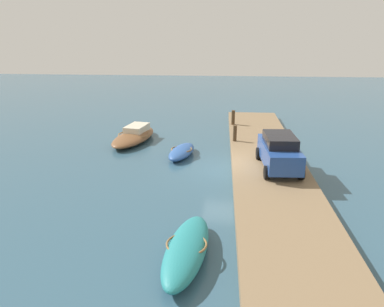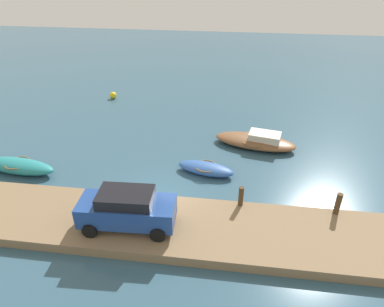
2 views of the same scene
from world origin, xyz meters
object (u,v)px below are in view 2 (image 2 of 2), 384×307
Objects in this scene: rowboat_blue at (206,168)px; mooring_post_mid_west at (338,204)px; marker_buoy at (113,95)px; parked_car at (127,209)px; mooring_post_west at (241,196)px; rowboat_teal at (18,166)px; motorboat_brown at (256,141)px.

rowboat_blue is 7.01m from mooring_post_mid_west.
marker_buoy is at bearing 138.32° from mooring_post_mid_west.
rowboat_blue is at bearing 58.72° from parked_car.
mooring_post_west is 5.19m from parked_car.
rowboat_teal is 4.30× the size of mooring_post_mid_west.
mooring_post_west is (12.32, -1.90, 0.58)m from rowboat_teal.
marker_buoy is (-5.99, 15.44, -1.10)m from parked_car.
mooring_post_west is 4.30m from mooring_post_mid_west.
motorboat_brown is at bearing -30.09° from marker_buoy.
motorboat_brown is 5.12× the size of mooring_post_mid_west.
rowboat_blue is at bearing -49.29° from marker_buoy.
mooring_post_mid_west reaches higher than mooring_post_west.
motorboat_brown is 1.31× the size of parked_car.
marker_buoy is (-15.05, 13.40, -0.71)m from mooring_post_mid_west.
motorboat_brown is 9.76× the size of marker_buoy.
rowboat_blue is 3.75m from mooring_post_west.
motorboat_brown is 4.51m from rowboat_blue.
motorboat_brown is 5.42× the size of mooring_post_west.
marker_buoy is at bearing 161.39° from motorboat_brown.
motorboat_brown is 1.61× the size of rowboat_blue.
mooring_post_mid_west is at bearing 0.00° from mooring_post_west.
rowboat_blue is at bearing 13.25° from rowboat_teal.
mooring_post_mid_west is at bearing -51.56° from motorboat_brown.
motorboat_brown is 1.19× the size of rowboat_teal.
mooring_post_mid_west is 20.16m from marker_buoy.
mooring_post_mid_west is 0.25× the size of parked_car.
rowboat_blue reaches higher than marker_buoy.
rowboat_blue is 13.52m from marker_buoy.
mooring_post_mid_west is (16.62, -1.90, 0.61)m from rowboat_teal.
mooring_post_west is at bearing -86.45° from motorboat_brown.
motorboat_brown reaches higher than rowboat_blue.
rowboat_blue is 0.74× the size of rowboat_teal.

